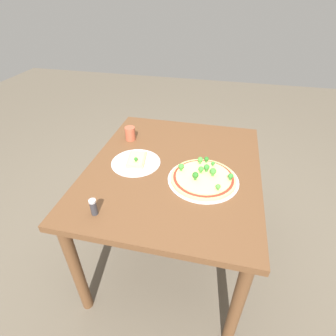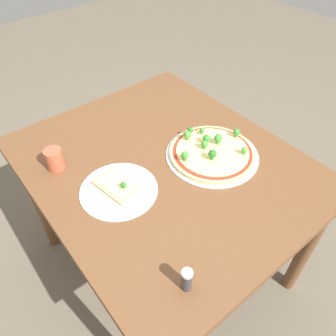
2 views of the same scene
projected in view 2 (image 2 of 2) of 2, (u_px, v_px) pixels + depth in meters
name	position (u px, v px, depth m)	size (l,w,h in m)	color
ground_plane	(165.00, 261.00, 1.79)	(8.00, 8.00, 0.00)	brown
dining_table	(164.00, 179.00, 1.34)	(1.12, 0.94, 0.74)	brown
pizza_tray_whole	(212.00, 152.00, 1.30)	(0.37, 0.37, 0.07)	silver
pizza_tray_slice	(118.00, 188.00, 1.16)	(0.28, 0.28, 0.05)	silver
drinking_cup	(55.00, 159.00, 1.22)	(0.07, 0.07, 0.09)	#AD5138
condiment_shaker	(187.00, 280.00, 0.88)	(0.03, 0.03, 0.08)	#333338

